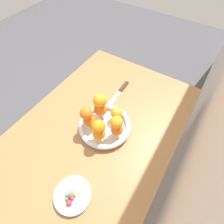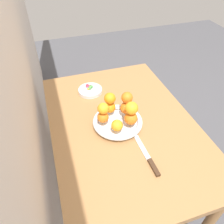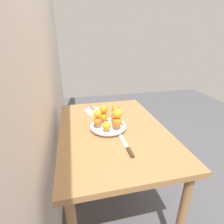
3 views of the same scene
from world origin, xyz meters
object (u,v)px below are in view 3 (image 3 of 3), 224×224
orange_3 (106,125)px  knife (127,146)px  orange_2 (98,121)px  orange_4 (117,122)px  candy_ball_2 (91,108)px  candy_ball_6 (93,108)px  orange_6 (104,109)px  orange_5 (98,114)px  dining_table (112,138)px  fruit_bowl (108,127)px  orange_7 (117,113)px  candy_ball_4 (92,109)px  candy_ball_1 (93,109)px  orange_1 (104,117)px  candy_ball_5 (94,108)px  orange_8 (116,109)px  candy_ball_3 (93,109)px  candy_ball_7 (93,109)px  candy_ball_0 (92,109)px  candy_dish (93,111)px

orange_3 → knife: 0.21m
orange_2 → orange_4: orange_4 is taller
candy_ball_2 → candy_ball_6: candy_ball_2 is taller
orange_6 → candy_ball_6: bearing=8.5°
orange_5 → candy_ball_6: orange_5 is taller
dining_table → orange_5: size_ratio=18.91×
fruit_bowl → orange_2: bearing=86.4°
fruit_bowl → orange_7: 0.14m
orange_4 → candy_ball_4: size_ratio=4.18×
candy_ball_1 → knife: size_ratio=0.06×
orange_3 → candy_ball_4: bearing=7.2°
orange_6 → fruit_bowl: bearing=-164.9°
candy_ball_2 → orange_1: bearing=-168.2°
candy_ball_5 → orange_4: bearing=-164.6°
orange_7 → orange_6: bearing=32.0°
orange_2 → orange_6: orange_6 is taller
orange_6 → orange_8: bearing=-107.2°
orange_2 → orange_7: orange_7 is taller
orange_7 → candy_ball_3: (0.38, 0.12, -0.11)m
orange_7 → candy_ball_4: 0.42m
fruit_bowl → candy_ball_7: candy_ball_7 is taller
orange_8 → candy_ball_2: bearing=24.5°
orange_7 → candy_ball_3: bearing=17.9°
candy_ball_3 → orange_2: bearing=178.7°
orange_2 → orange_4: size_ratio=0.86×
dining_table → candy_ball_0: bearing=19.6°
orange_7 → candy_ball_6: 0.43m
candy_dish → knife: candy_dish is taller
orange_2 → candy_ball_7: bearing=-1.1°
candy_ball_4 → candy_ball_6: 0.02m
candy_dish → candy_ball_2: size_ratio=6.75×
orange_6 → candy_ball_7: size_ratio=2.93×
orange_6 → orange_8: size_ratio=1.02×
orange_3 → orange_1: bearing=-3.2°
orange_3 → candy_ball_6: (0.42, 0.04, -0.04)m
orange_5 → orange_7: size_ratio=0.89×
candy_dish → candy_ball_4: bearing=43.1°
candy_ball_3 → candy_ball_7: 0.01m
candy_ball_1 → candy_ball_7: (0.01, 0.00, 0.00)m
candy_ball_1 → orange_7: bearing=-162.6°
orange_1 → knife: orange_1 is taller
orange_6 → orange_3: bearing=177.1°
orange_8 → knife: orange_8 is taller
orange_6 → candy_ball_1: bearing=9.9°
orange_1 → candy_ball_5: bearing=7.3°
orange_1 → candy_ball_3: orange_1 is taller
candy_ball_1 → knife: bearing=-167.4°
orange_8 → knife: size_ratio=0.23×
candy_ball_3 → orange_5: bearing=179.2°
candy_ball_2 → candy_ball_3: bearing=-159.4°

